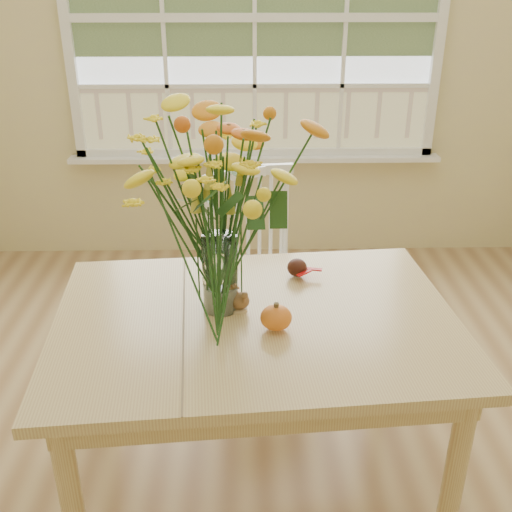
{
  "coord_description": "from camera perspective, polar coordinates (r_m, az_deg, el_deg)",
  "views": [
    {
      "loc": [
        -0.07,
        -1.63,
        1.81
      ],
      "look_at": [
        -0.03,
        0.14,
        0.96
      ],
      "focal_mm": 42.0,
      "sensor_mm": 36.0,
      "label": 1
    }
  ],
  "objects": [
    {
      "name": "dining_table",
      "position": [
        2.11,
        0.01,
        -7.9
      ],
      "size": [
        1.45,
        1.09,
        0.74
      ],
      "rotation": [
        0.0,
        0.0,
        0.08
      ],
      "color": "tan",
      "rests_on": "floor"
    },
    {
      "name": "flower_vase",
      "position": [
        1.93,
        -3.65,
        5.54
      ],
      "size": [
        0.57,
        0.57,
        0.68
      ],
      "color": "white",
      "rests_on": "dining_table"
    },
    {
      "name": "floor",
      "position": [
        2.44,
        0.91,
        -22.35
      ],
      "size": [
        4.0,
        4.5,
        0.01
      ],
      "primitive_type": "cube",
      "color": "#987249",
      "rests_on": "ground"
    },
    {
      "name": "windsor_chair",
      "position": [
        2.86,
        0.07,
        -0.74
      ],
      "size": [
        0.58,
        0.57,
        0.96
      ],
      "rotation": [
        0.0,
        0.0,
        0.42
      ],
      "color": "white",
      "rests_on": "floor"
    },
    {
      "name": "window",
      "position": [
        3.86,
        -0.13,
        21.49
      ],
      "size": [
        2.42,
        0.12,
        1.74
      ],
      "color": "silver",
      "rests_on": "wall_back"
    },
    {
      "name": "dark_gourd",
      "position": [
        2.31,
        3.93,
        -1.18
      ],
      "size": [
        0.13,
        0.08,
        0.07
      ],
      "color": "#38160F",
      "rests_on": "dining_table"
    },
    {
      "name": "wall_back",
      "position": [
        3.91,
        -0.14,
        18.88
      ],
      "size": [
        4.0,
        0.02,
        2.7
      ],
      "primitive_type": "cube",
      "color": "beige",
      "rests_on": "floor"
    },
    {
      "name": "turkey_figurine",
      "position": [
        2.08,
        -1.67,
        -4.27
      ],
      "size": [
        0.09,
        0.07,
        0.1
      ],
      "rotation": [
        0.0,
        0.0,
        -0.21
      ],
      "color": "#CCB78C",
      "rests_on": "dining_table"
    },
    {
      "name": "pumpkin",
      "position": [
        1.97,
        1.92,
        -5.99
      ],
      "size": [
        0.1,
        0.1,
        0.08
      ],
      "primitive_type": "ellipsoid",
      "color": "orange",
      "rests_on": "dining_table"
    }
  ]
}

